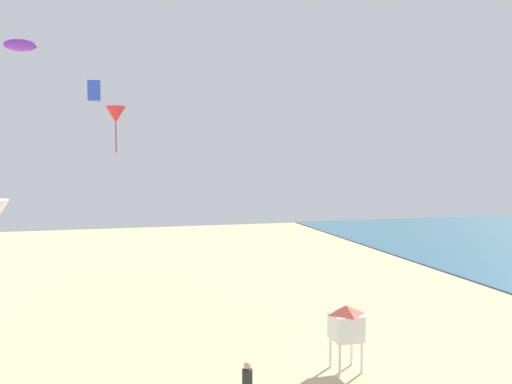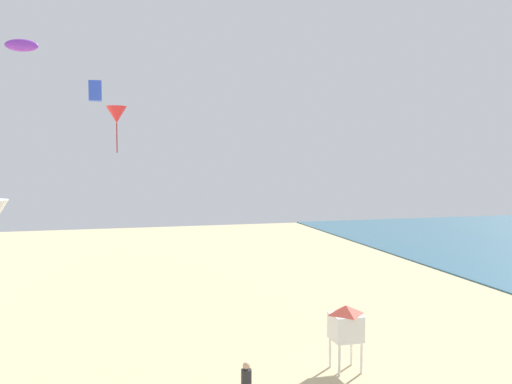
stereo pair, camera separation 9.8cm
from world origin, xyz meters
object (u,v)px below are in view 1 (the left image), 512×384
Objects in this scene: lifeguard_stand at (346,323)px; kite_purple_parafoil_2 at (20,45)px; kite_blue_box at (94,91)px; kite_red_delta at (116,115)px; kite_flyer at (247,384)px.

kite_purple_parafoil_2 is at bearing 136.06° from lifeguard_stand.
kite_blue_box reaches higher than kite_red_delta.
lifeguard_stand is 0.81× the size of kite_red_delta.
kite_flyer is 24.32m from kite_red_delta.
kite_red_delta is at bearing -78.20° from kite_blue_box.
kite_flyer is 1.06× the size of kite_blue_box.
kite_purple_parafoil_2 is at bearing -176.95° from kite_blue_box.
lifeguard_stand is (4.55, 2.40, 0.92)m from kite_flyer.
kite_flyer is at bearing -80.19° from kite_blue_box.
lifeguard_stand is 1.65× the size of kite_blue_box.
lifeguard_stand is 22.96m from kite_red_delta.
kite_red_delta is at bearing 32.45° from kite_flyer.
lifeguard_stand is at bearing -38.90° from kite_flyer.
kite_red_delta is (-8.06, 19.39, 9.28)m from lifeguard_stand.
kite_blue_box is at bearing 3.05° from kite_purple_parafoil_2.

